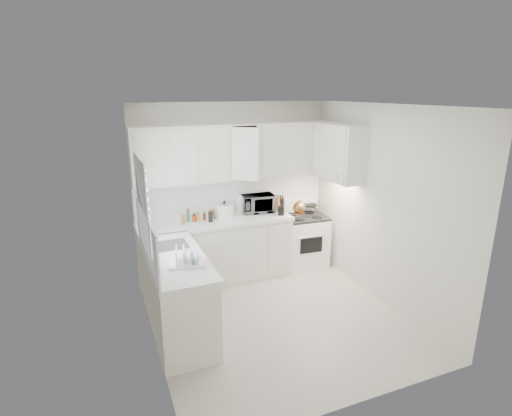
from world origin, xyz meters
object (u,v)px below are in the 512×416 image
utensil_crock (281,205)px  dish_rack (186,255)px  rice_cooker (224,210)px  stove (303,234)px  microwave (257,201)px  tea_kettle (299,207)px

utensil_crock → dish_rack: utensil_crock is taller
rice_cooker → stove: bearing=-20.2°
stove → microwave: 0.96m
utensil_crock → rice_cooker: bearing=167.8°
stove → dish_rack: (-2.20, -1.38, 0.52)m
rice_cooker → tea_kettle: bearing=-28.5°
stove → rice_cooker: bearing=-178.2°
stove → microwave: (-0.74, 0.15, 0.58)m
microwave → utensil_crock: bearing=-41.7°
stove → utensil_crock: bearing=-159.9°
microwave → dish_rack: 2.11m
microwave → dish_rack: bearing=-127.8°
stove → rice_cooker: 1.42m
dish_rack → rice_cooker: bearing=70.3°
dish_rack → microwave: bearing=58.7°
microwave → rice_cooker: 0.58m
stove → utensil_crock: (-0.48, -0.14, 0.58)m
microwave → tea_kettle: bearing=-22.7°
stove → microwave: size_ratio=2.17×
dish_rack → tea_kettle: bearing=43.5°
tea_kettle → stove: bearing=26.2°
utensil_crock → dish_rack: (-1.72, -1.23, -0.06)m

